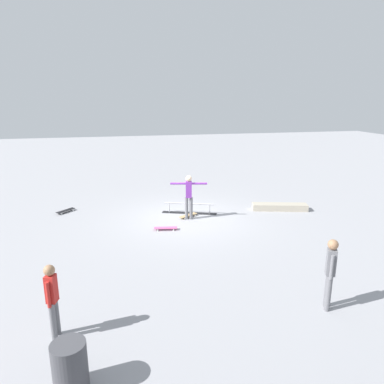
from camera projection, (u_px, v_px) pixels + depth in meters
name	position (u px, v px, depth m)	size (l,w,h in m)	color
ground_plane	(186.00, 218.00, 13.37)	(60.00, 60.00, 0.00)	#9E9EA3
grind_rail	(189.00, 209.00, 13.92)	(2.12, 0.97, 0.42)	black
skate_ledge	(280.00, 207.00, 14.33)	(2.20, 0.48, 0.26)	#B2A893
skater_main	(189.00, 194.00, 13.04)	(1.34, 0.37, 1.68)	slate
skateboard_main	(188.00, 215.00, 13.48)	(0.79, 0.58, 0.09)	tan
bystander_red_shirt	(52.00, 297.00, 6.55)	(0.22, 0.34, 1.50)	slate
bystander_grey_shirt	(330.00, 270.00, 7.45)	(0.26, 0.36, 1.61)	slate
loose_skateboard_black	(66.00, 211.00, 14.05)	(0.71, 0.71, 0.09)	black
loose_skateboard_pink	(166.00, 228.00, 12.19)	(0.82, 0.36, 0.09)	#E05993
trash_bin	(70.00, 367.00, 5.45)	(0.54, 0.54, 0.83)	#47474C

